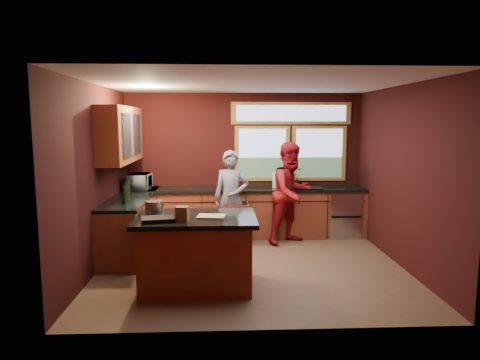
{
  "coord_description": "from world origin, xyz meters",
  "views": [
    {
      "loc": [
        -0.44,
        -6.2,
        2.16
      ],
      "look_at": [
        -0.15,
        0.4,
        1.26
      ],
      "focal_mm": 32.0,
      "sensor_mm": 36.0,
      "label": 1
    }
  ],
  "objects": [
    {
      "name": "person_grey",
      "position": [
        -0.27,
        1.09,
        0.84
      ],
      "size": [
        0.67,
        0.49,
        1.68
      ],
      "primitive_type": "imported",
      "rotation": [
        0.0,
        0.0,
        -0.16
      ],
      "color": "slate",
      "rests_on": "floor"
    },
    {
      "name": "person_red",
      "position": [
        0.8,
        1.25,
        0.9
      ],
      "size": [
        1.11,
        1.06,
        1.8
      ],
      "primitive_type": "imported",
      "rotation": [
        0.0,
        0.0,
        0.6
      ],
      "color": "maroon",
      "rests_on": "floor"
    },
    {
      "name": "cutting_board",
      "position": [
        -0.57,
        -0.82,
        0.95
      ],
      "size": [
        0.38,
        0.3,
        0.02
      ],
      "primitive_type": "cube",
      "rotation": [
        0.0,
        0.0,
        -0.14
      ],
      "color": "tan",
      "rests_on": "island"
    },
    {
      "name": "microwave",
      "position": [
        -1.92,
        1.56,
        1.08
      ],
      "size": [
        0.38,
        0.55,
        0.29
      ],
      "primitive_type": "imported",
      "rotation": [
        0.0,
        0.0,
        1.52
      ],
      "color": "#999999",
      "rests_on": "left_counter"
    },
    {
      "name": "potted_plant",
      "position": [
        0.92,
        1.75,
        1.12
      ],
      "size": [
        0.34,
        0.29,
        0.37
      ],
      "primitive_type": "imported",
      "color": "#999999",
      "rests_on": "back_counter"
    },
    {
      "name": "paper_towel",
      "position": [
        0.58,
        1.7,
        1.07
      ],
      "size": [
        0.12,
        0.12,
        0.28
      ],
      "primitive_type": "cylinder",
      "color": "white",
      "rests_on": "back_counter"
    },
    {
      "name": "floor",
      "position": [
        0.0,
        0.0,
        0.0
      ],
      "size": [
        4.5,
        4.5,
        0.0
      ],
      "primitive_type": "plane",
      "color": "brown",
      "rests_on": "ground"
    },
    {
      "name": "island",
      "position": [
        -0.77,
        -0.77,
        0.48
      ],
      "size": [
        1.55,
        1.05,
        0.95
      ],
      "color": "maroon",
      "rests_on": "floor"
    },
    {
      "name": "paper_bag",
      "position": [
        -0.92,
        -1.02,
        1.03
      ],
      "size": [
        0.17,
        0.15,
        0.18
      ],
      "primitive_type": "cube",
      "rotation": [
        0.0,
        0.0,
        -0.18
      ],
      "color": "brown",
      "rests_on": "island"
    },
    {
      "name": "stock_pot",
      "position": [
        -1.32,
        -0.62,
        1.03
      ],
      "size": [
        0.24,
        0.24,
        0.18
      ],
      "primitive_type": "cylinder",
      "color": "#ACACB0",
      "rests_on": "island"
    },
    {
      "name": "back_counter",
      "position": [
        0.2,
        1.7,
        0.46
      ],
      "size": [
        4.5,
        0.64,
        0.93
      ],
      "color": "maroon",
      "rests_on": "floor"
    },
    {
      "name": "black_tray",
      "position": [
        -1.22,
        -1.02,
        0.97
      ],
      "size": [
        0.45,
        0.35,
        0.05
      ],
      "primitive_type": "cube",
      "rotation": [
        0.0,
        0.0,
        0.2
      ],
      "color": "black",
      "rests_on": "island"
    },
    {
      "name": "left_counter",
      "position": [
        -1.95,
        0.85,
        0.47
      ],
      "size": [
        0.64,
        2.3,
        0.93
      ],
      "color": "maroon",
      "rests_on": "floor"
    },
    {
      "name": "room_shell",
      "position": [
        -0.6,
        0.32,
        1.8
      ],
      "size": [
        4.52,
        4.02,
        2.71
      ],
      "color": "black",
      "rests_on": "ground"
    }
  ]
}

